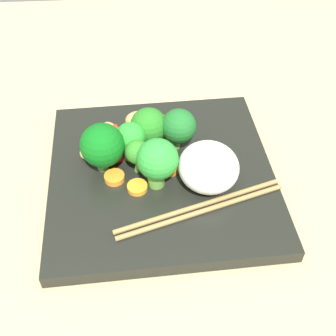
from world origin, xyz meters
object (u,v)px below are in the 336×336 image
Objects in this scene: rice_mound at (209,167)px; carrot_slice_3 at (137,187)px; square_plate at (161,175)px; broccoli_floret_2 at (137,153)px; chopstick_pair at (200,209)px.

rice_mound is 9.16cm from carrot_slice_3.
carrot_slice_3 is (3.07, -3.16, 1.26)cm from square_plate.
square_plate is 5.67× the size of broccoli_floret_2.
square_plate is 1.38× the size of chopstick_pair.
square_plate is 4.58cm from carrot_slice_3.
broccoli_floret_2 reaches higher than square_plate.
broccoli_floret_2 reaches higher than carrot_slice_3.
chopstick_pair is at bearing 31.53° from square_plate.
carrot_slice_3 and chopstick_pair have the same top height.
broccoli_floret_2 is 10.47cm from chopstick_pair.
rice_mound is 5.22cm from chopstick_pair.
chopstick_pair is at bearing 62.40° from carrot_slice_3.
broccoli_floret_2 is at bearing -106.42° from rice_mound.
carrot_slice_3 is at bearing -3.38° from broccoli_floret_2.
broccoli_floret_2 is 4.28cm from carrot_slice_3.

